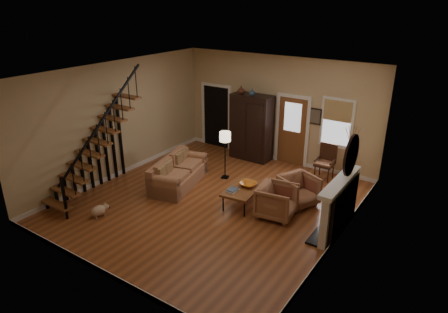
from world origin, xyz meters
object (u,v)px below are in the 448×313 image
Objects in this scene: coffee_table at (243,196)px; floor_lamp at (225,155)px; armchair_left at (277,201)px; side_chair at (325,162)px; sofa at (179,172)px; armoire at (252,127)px; armchair_right at (298,190)px.

floor_lamp is (-1.27, 1.08, 0.46)m from coffee_table.
armchair_left is 0.63× the size of floor_lamp.
side_chair reaches higher than armchair_left.
side_chair reaches higher than coffee_table.
coffee_table is 0.88× the size of floor_lamp.
sofa is 3.03m from armchair_left.
sofa is (-0.65, -2.85, -0.67)m from armoire.
armchair_left is (0.96, -0.03, 0.16)m from coffee_table.
armoire is 3.33m from armchair_right.
side_chair is at bearing 25.20° from sofa.
armchair_left reaches higher than sofa.
armchair_right is at bearing -89.57° from side_chair.
armoire is 1.02× the size of sofa.
side_chair is (-0.01, 1.82, 0.12)m from armchair_right.
armchair_left is 2.51m from floor_lamp.
armoire is 2.06× the size of side_chair.
sofa is 2.44× the size of armchair_right.
armoire is 2.40× the size of armchair_left.
sofa is 4.16m from side_chair.
side_chair is (2.40, 1.53, -0.19)m from floor_lamp.
armoire is at bearing 62.75° from sofa.
floor_lamp is 1.37× the size of side_chair.
floor_lamp is at bearing -147.44° from side_chair.
armchair_left is at bearing -2.03° from coffee_table.
armchair_right is (2.56, -2.02, -0.66)m from armoire.
armoire is 2.61m from side_chair.
armoire is at bearing 116.80° from coffee_table.
floor_lamp is 2.85m from side_chair.
side_chair is at bearing -4.48° from armoire.
armoire is 1.77m from floor_lamp.
floor_lamp reaches higher than coffee_table.
armchair_right is (1.14, 0.80, 0.15)m from coffee_table.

